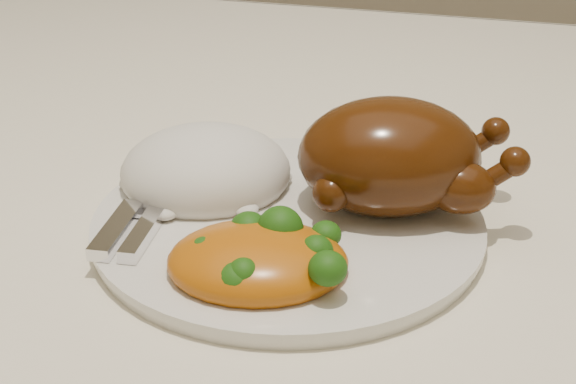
# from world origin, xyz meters

# --- Properties ---
(dining_table) EXTENTS (1.60, 0.90, 0.76)m
(dining_table) POSITION_xyz_m (0.00, 0.00, 0.67)
(dining_table) COLOR brown
(dining_table) RESTS_ON floor
(tablecloth) EXTENTS (1.73, 1.03, 0.18)m
(tablecloth) POSITION_xyz_m (0.00, 0.00, 0.74)
(tablecloth) COLOR white
(tablecloth) RESTS_ON dining_table
(dinner_plate) EXTENTS (0.35, 0.35, 0.01)m
(dinner_plate) POSITION_xyz_m (-0.06, -0.13, 0.77)
(dinner_plate) COLOR silver
(dinner_plate) RESTS_ON tablecloth
(roast_chicken) EXTENTS (0.18, 0.14, 0.09)m
(roast_chicken) POSITION_xyz_m (0.01, -0.10, 0.82)
(roast_chicken) COLOR #4C2508
(roast_chicken) RESTS_ON dinner_plate
(rice_mound) EXTENTS (0.17, 0.16, 0.07)m
(rice_mound) POSITION_xyz_m (-0.13, -0.11, 0.79)
(rice_mound) COLOR white
(rice_mound) RESTS_ON dinner_plate
(mac_and_cheese) EXTENTS (0.14, 0.12, 0.05)m
(mac_and_cheese) POSITION_xyz_m (-0.05, -0.21, 0.79)
(mac_and_cheese) COLOR #B3540B
(mac_and_cheese) RESTS_ON dinner_plate
(cutlery) EXTENTS (0.04, 0.18, 0.01)m
(cutlery) POSITION_xyz_m (-0.16, -0.17, 0.79)
(cutlery) COLOR silver
(cutlery) RESTS_ON dinner_plate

